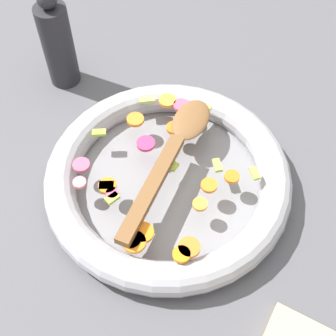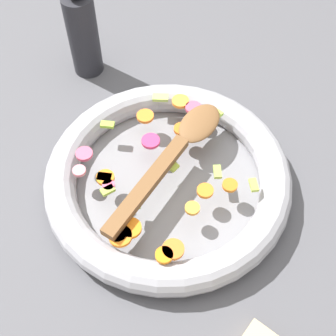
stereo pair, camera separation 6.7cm
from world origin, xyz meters
The scene contains 5 objects.
ground_plane centered at (0.00, 0.00, 0.00)m, with size 4.00×4.00×0.00m, color #4C4C51.
skillet centered at (0.00, 0.00, 0.02)m, with size 0.39×0.39×0.05m.
chopped_vegetables centered at (0.02, -0.01, 0.05)m, with size 0.30×0.28×0.01m.
wooden_spoon centered at (-0.03, 0.00, 0.06)m, with size 0.29×0.07×0.01m.
pepper_mill centered at (-0.12, -0.29, 0.09)m, with size 0.06×0.06×0.19m.
Camera 2 is at (0.33, 0.26, 0.64)m, focal length 50.00 mm.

